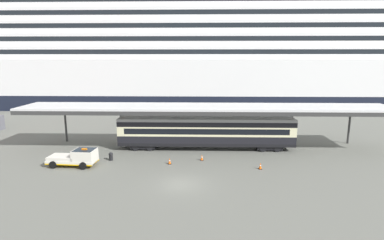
{
  "coord_description": "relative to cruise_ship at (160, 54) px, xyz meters",
  "views": [
    {
      "loc": [
        1.69,
        -26.61,
        11.34
      ],
      "look_at": [
        0.73,
        8.11,
        4.5
      ],
      "focal_mm": 28.51,
      "sensor_mm": 36.0,
      "label": 1
    }
  ],
  "objects": [
    {
      "name": "cruise_ship",
      "position": [
        0.0,
        0.0,
        0.0
      ],
      "size": [
        142.49,
        29.57,
        37.41
      ],
      "color": "black",
      "rests_on": "ground"
    },
    {
      "name": "traffic_cone_far",
      "position": [
        17.04,
        -50.82,
        -12.44
      ],
      "size": [
        0.36,
        0.36,
        0.72
      ],
      "color": "black",
      "rests_on": "ground"
    },
    {
      "name": "ground_plane",
      "position": [
        8.97,
        -55.04,
        -12.79
      ],
      "size": [
        400.0,
        400.0,
        0.0
      ],
      "primitive_type": "plane",
      "color": "#63645C"
    },
    {
      "name": "train_carriage",
      "position": [
        11.42,
        -43.46,
        -10.49
      ],
      "size": [
        22.38,
        2.81,
        4.11
      ],
      "color": "black",
      "rests_on": "ground"
    },
    {
      "name": "traffic_cone_mid",
      "position": [
        10.87,
        -48.09,
        -12.46
      ],
      "size": [
        0.36,
        0.36,
        0.68
      ],
      "color": "black",
      "rests_on": "ground"
    },
    {
      "name": "quay_bollard",
      "position": [
        0.4,
        -48.38,
        -12.28
      ],
      "size": [
        0.48,
        0.48,
        0.96
      ],
      "color": "black",
      "rests_on": "ground"
    },
    {
      "name": "service_truck",
      "position": [
        -2.73,
        -50.37,
        -11.8
      ],
      "size": [
        5.33,
        2.53,
        2.02
      ],
      "color": "silver",
      "rests_on": "ground"
    },
    {
      "name": "platform_canopy",
      "position": [
        11.42,
        -43.04,
        -7.46
      ],
      "size": [
        47.32,
        6.27,
        5.57
      ],
      "color": "silver",
      "rests_on": "ground"
    },
    {
      "name": "traffic_cone_near",
      "position": [
        7.29,
        -49.48,
        -12.44
      ],
      "size": [
        0.36,
        0.36,
        0.71
      ],
      "color": "black",
      "rests_on": "ground"
    }
  ]
}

